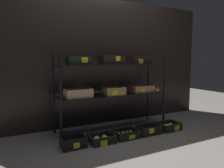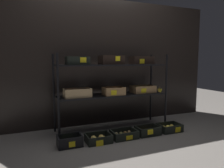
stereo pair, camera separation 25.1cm
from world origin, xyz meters
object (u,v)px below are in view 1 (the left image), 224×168
crate_ground_kiwi (126,135)px  crate_ground_tangerine (148,130)px  display_rack (114,79)px  crate_ground_rightmost_apple_gold (169,127)px  crate_ground_apple_green (73,143)px  crate_ground_apple_gold (102,139)px

crate_ground_kiwi → crate_ground_tangerine: 0.37m
display_rack → crate_ground_rightmost_apple_gold: 1.12m
display_rack → crate_ground_apple_green: 1.13m
display_rack → crate_ground_apple_green: bearing=-152.2°
crate_ground_kiwi → crate_ground_apple_gold: bearing=-178.4°
crate_ground_apple_green → crate_ground_apple_gold: bearing=-3.4°
crate_ground_apple_gold → display_rack: bearing=46.8°
crate_ground_apple_green → crate_ground_tangerine: size_ratio=0.89×
crate_ground_apple_green → crate_ground_apple_gold: 0.37m
crate_ground_apple_gold → crate_ground_kiwi: size_ratio=0.94×
crate_ground_rightmost_apple_gold → crate_ground_apple_gold: bearing=-179.9°
crate_ground_apple_green → crate_ground_rightmost_apple_gold: 1.50m
display_rack → crate_ground_kiwi: display_rack is taller
crate_ground_rightmost_apple_gold → crate_ground_kiwi: bearing=179.4°
crate_ground_apple_gold → crate_ground_apple_green: bearing=176.6°
crate_ground_kiwi → crate_ground_tangerine: crate_ground_tangerine is taller
display_rack → crate_ground_apple_gold: 0.94m
display_rack → crate_ground_rightmost_apple_gold: size_ratio=5.31×
crate_ground_apple_gold → crate_ground_rightmost_apple_gold: size_ratio=0.97×
crate_ground_apple_gold → crate_ground_rightmost_apple_gold: (1.13, 0.00, 0.00)m
display_rack → crate_ground_rightmost_apple_gold: bearing=-30.1°
crate_ground_apple_green → display_rack: bearing=27.8°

